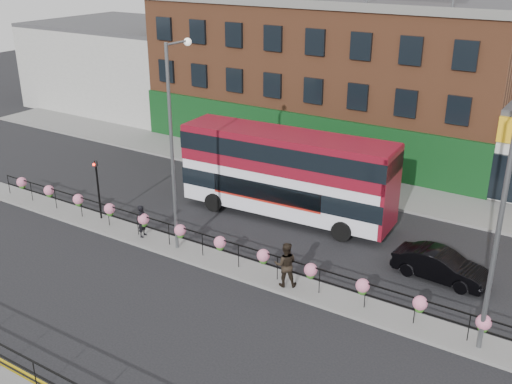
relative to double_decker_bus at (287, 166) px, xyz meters
The scene contains 13 objects.
ground 6.75m from the double_decker_bus, 89.18° to the right, with size 120.00×120.00×0.00m, color black.
north_pavement 6.49m from the double_decker_bus, 89.15° to the left, with size 60.00×4.00×0.15m, color slate.
median 6.72m from the double_decker_bus, 89.18° to the right, with size 60.00×1.60×0.15m, color slate.
brick_building 14.56m from the double_decker_bus, 105.79° to the left, with size 25.00×12.21×10.30m.
warehouse_west 27.88m from the double_decker_bus, 150.13° to the left, with size 15.50×12.00×7.30m.
median_railing 6.38m from the double_decker_bus, 89.18° to the right, with size 30.04×0.56×1.23m.
double_decker_bus is the anchor object (origin of this frame).
car 9.36m from the double_decker_bus, 13.31° to the right, with size 4.14×1.72×1.33m, color black.
pedestrian_a 7.87m from the double_decker_bus, 126.91° to the right, with size 0.53×0.68×1.64m, color black.
pedestrian_b 7.49m from the double_decker_bus, 60.39° to the right, with size 1.21×1.14×1.97m, color black.
lamp_column_west 7.03m from the double_decker_bus, 112.41° to the right, with size 0.34×1.68×9.56m.
lamp_column_east 13.59m from the double_decker_bus, 27.42° to the right, with size 0.40×1.97×11.21m.
traffic_light_median 9.77m from the double_decker_bus, 144.10° to the right, with size 0.15×0.28×3.65m.
Camera 1 is at (14.26, -19.29, 13.36)m, focal length 42.00 mm.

